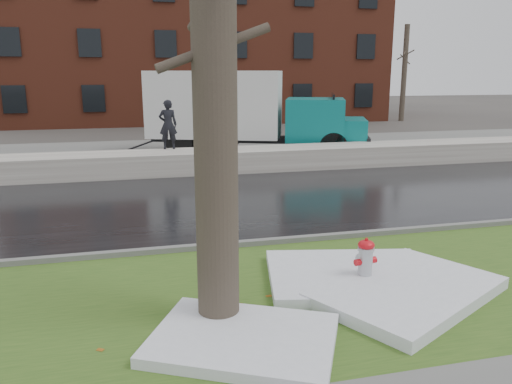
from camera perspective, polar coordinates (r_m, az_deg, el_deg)
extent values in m
plane|color=#47423D|center=(8.88, 2.88, -8.28)|extent=(120.00, 120.00, 0.00)
cube|color=#2F4E1A|center=(7.78, 5.57, -11.43)|extent=(60.00, 4.50, 0.04)
cube|color=black|center=(13.04, -2.79, -1.09)|extent=(60.00, 7.00, 0.03)
cube|color=slate|center=(21.28, -7.22, 4.50)|extent=(60.00, 9.00, 0.03)
cube|color=slate|center=(9.75, 1.19, -5.79)|extent=(60.00, 0.15, 0.14)
cube|color=beige|center=(17.01, -5.54, 3.54)|extent=(60.00, 1.60, 0.75)
cube|color=maroon|center=(38.18, -7.49, 15.91)|extent=(26.00, 12.00, 10.00)
cylinder|color=brown|center=(34.08, -20.41, 12.57)|extent=(0.36, 0.36, 6.50)
cylinder|color=brown|center=(34.09, -20.54, 14.16)|extent=(0.84, 1.62, 0.73)
cylinder|color=brown|center=(34.13, -20.67, 15.67)|extent=(1.08, 1.26, 0.66)
cylinder|color=brown|center=(34.08, -20.45, 13.15)|extent=(1.40, 0.61, 0.63)
cylinder|color=brown|center=(36.82, 16.58, 12.85)|extent=(0.36, 0.36, 6.50)
cylinder|color=brown|center=(36.83, 16.68, 14.32)|extent=(0.84, 1.62, 0.73)
cylinder|color=brown|center=(36.86, 16.78, 15.72)|extent=(1.08, 1.26, 0.66)
cylinder|color=brown|center=(36.82, 16.62, 13.39)|extent=(1.40, 0.61, 0.63)
cylinder|color=#ACAFB4|center=(8.02, 12.37, -8.17)|extent=(0.25, 0.25, 0.67)
ellipsoid|color=red|center=(7.90, 12.49, -5.92)|extent=(0.29, 0.29, 0.15)
cylinder|color=red|center=(7.88, 12.53, -5.33)|extent=(0.05, 0.05, 0.05)
cylinder|color=red|center=(7.92, 11.57, -7.88)|extent=(0.11, 0.12, 0.10)
cylinder|color=red|center=(8.07, 13.21, -7.56)|extent=(0.11, 0.12, 0.10)
cylinder|color=#ACAFB4|center=(8.10, 11.84, -7.41)|extent=(0.15, 0.11, 0.13)
cylinder|color=brown|center=(6.17, -4.82, 15.22)|extent=(0.67, 0.67, 6.88)
cylinder|color=brown|center=(6.18, -4.83, 16.13)|extent=(1.43, 0.27, 0.61)
cube|color=black|center=(20.65, -1.10, 6.07)|extent=(7.66, 3.67, 0.21)
cube|color=silver|center=(20.73, -4.65, 9.99)|extent=(5.80, 4.14, 2.64)
cube|color=#0C6E6E|center=(20.37, 6.75, 8.23)|extent=(2.93, 2.99, 1.66)
cube|color=#0C6E6E|center=(20.45, 10.72, 7.01)|extent=(1.85, 2.42, 0.88)
cube|color=black|center=(20.33, 8.76, 9.82)|extent=(0.76, 1.86, 0.88)
cube|color=black|center=(21.76, -12.96, 5.27)|extent=(1.98, 1.69, 0.66)
cylinder|color=black|center=(19.47, 8.83, 5.17)|extent=(1.11, 0.65, 1.07)
cylinder|color=black|center=(21.50, 8.66, 5.95)|extent=(1.11, 0.65, 1.07)
cylinder|color=black|center=(19.82, -4.32, 5.44)|extent=(1.11, 0.65, 1.07)
cylinder|color=black|center=(21.82, -3.29, 6.19)|extent=(1.11, 0.65, 1.07)
cylinder|color=black|center=(20.18, -8.70, 5.47)|extent=(1.11, 0.65, 1.07)
cylinder|color=black|center=(22.14, -7.30, 6.21)|extent=(1.11, 0.65, 1.07)
imported|color=black|center=(17.31, -10.03, 7.60)|extent=(0.62, 0.42, 1.67)
cube|color=silver|center=(8.24, 10.78, -9.37)|extent=(2.95, 2.49, 0.16)
cube|color=silver|center=(6.36, -1.45, -16.47)|extent=(2.69, 2.42, 0.14)
cube|color=silver|center=(7.89, 16.94, -10.74)|extent=(3.32, 2.92, 0.18)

